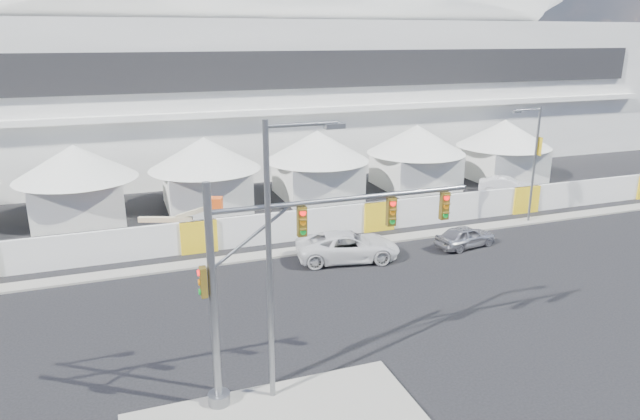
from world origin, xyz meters
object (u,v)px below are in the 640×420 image
object	(u,v)px
pickup_curb	(348,246)
streetlight_median	(276,246)
sedan_silver	(465,236)
streetlight_curb	(533,157)
boom_lift	(160,232)
lot_car_a	(506,186)
traffic_mast	(269,281)

from	to	relation	value
pickup_curb	streetlight_median	bearing A→B (deg)	157.71
sedan_silver	streetlight_curb	bearing A→B (deg)	-77.88
boom_lift	pickup_curb	bearing A→B (deg)	-11.69
lot_car_a	streetlight_median	size ratio (longest dim) A/B	0.43
traffic_mast	boom_lift	xyz separation A→B (m)	(-2.48, 17.63, -3.74)
pickup_curb	streetlight_curb	world-z (taller)	streetlight_curb
streetlight_median	boom_lift	distance (m)	18.69
sedan_silver	lot_car_a	bearing A→B (deg)	-56.64
traffic_mast	streetlight_median	distance (m)	1.33
sedan_silver	lot_car_a	distance (m)	13.95
sedan_silver	streetlight_median	distance (m)	19.42
sedan_silver	streetlight_curb	size ratio (longest dim) A/B	0.50
pickup_curb	traffic_mast	xyz separation A→B (m)	(-7.68, -11.33, 3.74)
pickup_curb	lot_car_a	world-z (taller)	pickup_curb
streetlight_curb	boom_lift	bearing A→B (deg)	170.61
pickup_curb	streetlight_curb	size ratio (longest dim) A/B	0.75
streetlight_median	streetlight_curb	size ratio (longest dim) A/B	1.23
sedan_silver	lot_car_a	size ratio (longest dim) A/B	0.93
streetlight_curb	boom_lift	xyz separation A→B (m)	(-24.72, 4.09, -3.87)
traffic_mast	sedan_silver	bearing A→B (deg)	35.10
lot_car_a	streetlight_curb	xyz separation A→B (m)	(-3.36, -6.77, 4.01)
sedan_silver	pickup_curb	world-z (taller)	pickup_curb
streetlight_median	boom_lift	world-z (taller)	streetlight_median
sedan_silver	pickup_curb	distance (m)	7.73
traffic_mast	pickup_curb	bearing A→B (deg)	55.87
streetlight_curb	pickup_curb	bearing A→B (deg)	-171.38
lot_car_a	traffic_mast	distance (m)	32.91
traffic_mast	streetlight_median	xyz separation A→B (m)	(0.24, -0.17, 1.30)
pickup_curb	lot_car_a	distance (m)	20.05
sedan_silver	streetlight_curb	world-z (taller)	streetlight_curb
lot_car_a	boom_lift	size ratio (longest dim) A/B	0.67
traffic_mast	streetlight_curb	bearing A→B (deg)	31.33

